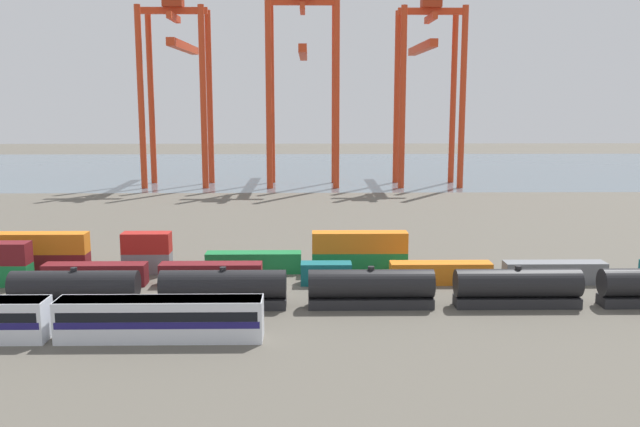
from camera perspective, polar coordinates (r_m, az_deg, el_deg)
ground_plane at (r=122.22m, az=-2.95°, el=-0.80°), size 420.00×420.00×0.00m
harbour_water at (r=215.34m, az=-2.07°, el=3.74°), size 400.00×110.00×0.01m
passenger_train at (r=68.33m, az=-21.27°, el=-8.04°), size 38.57×3.14×3.90m
freight_tank_row at (r=73.60m, az=4.23°, el=-6.16°), size 75.72×2.99×4.45m
shipping_container_2 at (r=86.36m, az=-18.08°, el=-4.80°), size 12.10×2.44×2.60m
shipping_container_3 at (r=83.36m, az=-9.00°, el=-4.95°), size 12.10×2.44×2.60m
shipping_container_4 at (r=82.55m, az=0.51°, el=-4.97°), size 6.04×2.44×2.60m
shipping_container_5 at (r=84.01m, az=9.94°, el=-4.86°), size 12.10×2.44×2.60m
shipping_container_6 at (r=87.61m, az=18.82°, el=-4.64°), size 12.10×2.44×2.60m
shipping_container_8 at (r=94.46m, az=-22.11°, el=-3.82°), size 12.10×2.44×2.60m
shipping_container_9 at (r=93.92m, az=-22.21°, el=-2.27°), size 12.10×2.44×2.60m
shipping_container_10 at (r=90.46m, az=-14.09°, el=-3.96°), size 6.04×2.44×2.60m
shipping_container_11 at (r=89.89m, az=-14.16°, el=-2.35°), size 6.04×2.44×2.60m
shipping_container_12 at (r=88.36m, az=-5.51°, el=-4.04°), size 12.10×2.44×2.60m
shipping_container_13 at (r=88.31m, az=3.29°, el=-4.02°), size 12.10×2.44×2.60m
shipping_container_14 at (r=87.73m, az=3.30°, el=-2.36°), size 12.10×2.44×2.60m
gantry_crane_west at (r=179.23m, az=-11.70°, el=11.52°), size 16.52×37.08×46.71m
gantry_crane_central at (r=176.62m, az=-1.43°, el=11.97°), size 17.81×40.57×48.85m
gantry_crane_east at (r=178.70m, az=8.88°, el=11.59°), size 16.11×37.24×46.67m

